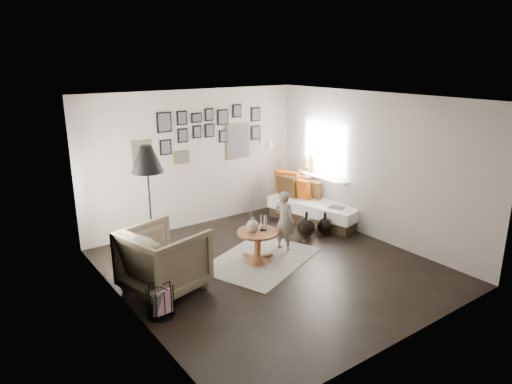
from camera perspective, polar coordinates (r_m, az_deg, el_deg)
ground at (r=7.25m, az=2.02°, el=-9.36°), size 4.80×4.80×0.00m
wall_back at (r=8.74m, az=-7.60°, el=4.09°), size 4.50×0.00×4.50m
wall_front at (r=5.20m, az=18.66°, el=-5.37°), size 4.50×0.00×4.50m
wall_left at (r=5.74m, az=-15.92°, el=-3.07°), size 0.00×4.80×4.80m
wall_right at (r=8.31m, az=14.48°, el=3.06°), size 0.00×4.80×4.80m
ceiling at (r=6.54m, az=2.26°, el=11.59°), size 4.80×4.80×0.00m
door_left at (r=6.91m, az=-19.13°, el=-2.22°), size 0.00×2.14×2.14m
window_right at (r=9.23m, az=7.66°, el=2.41°), size 0.15×1.32×1.30m
gallery_wall at (r=8.78m, az=-6.00°, el=7.14°), size 2.74×0.03×1.08m
wall_sconce at (r=9.31m, az=1.60°, el=6.02°), size 0.18×0.36×0.16m
rug at (r=7.48m, az=0.63°, el=-8.44°), size 2.20×1.90×0.01m
pedestal_table at (r=7.34m, az=0.19°, el=-6.96°), size 0.66×0.66×0.52m
vase at (r=7.15m, az=-0.42°, el=-3.97°), size 0.19×0.19×0.47m
candles at (r=7.25m, az=0.90°, el=-3.89°), size 0.11×0.11×0.24m
daybed at (r=9.22m, az=7.18°, el=-1.75°), size 1.24×2.02×0.92m
magazine_on_daybed at (r=8.74m, az=10.06°, el=-1.92°), size 0.30×0.34×0.02m
armchair at (r=6.52m, az=-11.43°, el=-8.29°), size 1.23×1.21×0.92m
armchair_cushion at (r=6.57m, az=-11.39°, el=-7.93°), size 0.50×0.51×0.19m
floor_lamp at (r=6.71m, az=-13.46°, el=3.43°), size 0.46×0.46×1.97m
magazine_basket at (r=6.04m, az=-11.85°, el=-13.21°), size 0.40×0.40×0.41m
demijohn_large at (r=8.37m, az=6.28°, el=-4.41°), size 0.32×0.32×0.48m
demijohn_small at (r=8.52m, az=8.57°, el=-4.26°), size 0.28×0.28×0.43m
child at (r=7.69m, az=3.56°, el=-3.61°), size 0.35×0.44×1.04m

